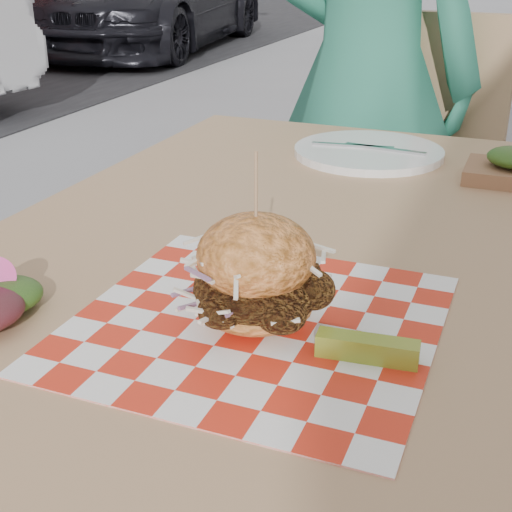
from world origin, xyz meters
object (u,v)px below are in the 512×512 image
(patio_table, at_px, (297,284))
(sandwich, at_px, (256,277))
(diner, at_px, (366,78))
(patio_chair, at_px, (415,178))

(patio_table, distance_m, sandwich, 0.29)
(diner, relative_size, patio_chair, 1.67)
(diner, bearing_deg, patio_table, 105.60)
(patio_table, height_order, sandwich, sandwich)
(diner, height_order, patio_chair, diner)
(patio_table, xyz_separation_m, sandwich, (0.04, -0.25, 0.13))
(patio_chair, xyz_separation_m, sandwich, (0.03, -1.18, 0.25))
(diner, xyz_separation_m, patio_chair, (0.15, -0.02, -0.24))
(diner, height_order, sandwich, diner)
(diner, bearing_deg, patio_chair, -179.11)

